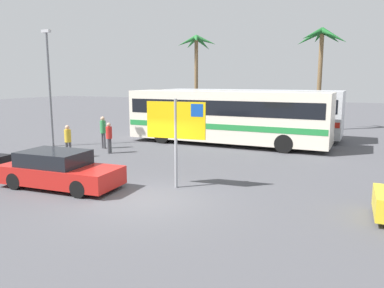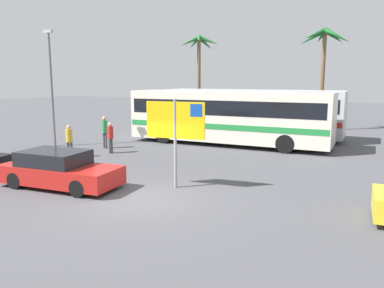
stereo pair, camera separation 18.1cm
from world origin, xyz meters
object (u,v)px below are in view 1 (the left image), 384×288
(car_red, at_px, (59,170))
(pedestrian_near_sign, at_px, (109,135))
(pedestrian_crossing_lot, at_px, (103,130))
(ferry_sign, at_px, (177,124))
(pedestrian_by_bus, at_px, (68,139))
(bus_rear_coach, at_px, (249,111))
(bus_front_coach, at_px, (226,115))

(car_red, relative_size, pedestrian_near_sign, 2.78)
(pedestrian_near_sign, distance_m, pedestrian_crossing_lot, 1.60)
(ferry_sign, xyz_separation_m, pedestrian_crossing_lot, (-7.45, 5.29, -1.24))
(ferry_sign, distance_m, pedestrian_crossing_lot, 9.22)
(ferry_sign, xyz_separation_m, pedestrian_near_sign, (-6.24, 4.25, -1.37))
(ferry_sign, height_order, pedestrian_crossing_lot, ferry_sign)
(pedestrian_crossing_lot, bearing_deg, ferry_sign, -112.54)
(car_red, relative_size, pedestrian_by_bus, 2.78)
(bus_rear_coach, distance_m, pedestrian_crossing_lot, 9.95)
(pedestrian_by_bus, bearing_deg, bus_front_coach, -58.08)
(bus_front_coach, xyz_separation_m, ferry_sign, (1.62, -9.48, 0.54))
(pedestrian_crossing_lot, xyz_separation_m, pedestrian_by_bus, (0.07, -2.85, -0.12))
(ferry_sign, relative_size, pedestrian_crossing_lot, 1.76)
(bus_rear_coach, bearing_deg, bus_front_coach, -94.25)
(bus_front_coach, distance_m, pedestrian_by_bus, 9.13)
(bus_front_coach, xyz_separation_m, pedestrian_crossing_lot, (-5.83, -4.19, -0.70))
(ferry_sign, bearing_deg, bus_front_coach, 94.04)
(car_red, distance_m, pedestrian_near_sign, 6.46)
(bus_front_coach, height_order, pedestrian_crossing_lot, bus_front_coach)
(bus_front_coach, height_order, pedestrian_near_sign, bus_front_coach)
(ferry_sign, bearing_deg, bus_rear_coach, 90.21)
(car_red, distance_m, pedestrian_crossing_lot, 7.91)
(bus_rear_coach, relative_size, ferry_sign, 3.74)
(car_red, bearing_deg, bus_rear_coach, 76.16)
(bus_rear_coach, xyz_separation_m, car_red, (-2.55, -14.89, -1.15))
(car_red, xyz_separation_m, pedestrian_near_sign, (-2.34, 6.02, 0.32))
(car_red, height_order, pedestrian_by_bus, pedestrian_by_bus)
(car_red, height_order, pedestrian_crossing_lot, pedestrian_crossing_lot)
(pedestrian_crossing_lot, bearing_deg, pedestrian_by_bus, -165.72)
(pedestrian_crossing_lot, bearing_deg, pedestrian_near_sign, -117.95)
(pedestrian_by_bus, bearing_deg, car_red, -159.23)
(bus_front_coach, bearing_deg, car_red, -101.46)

